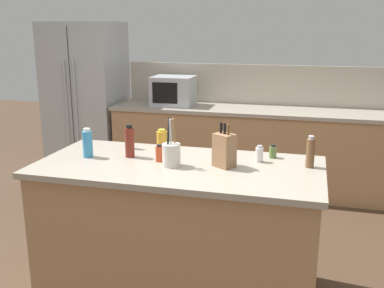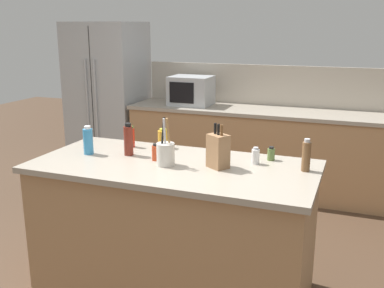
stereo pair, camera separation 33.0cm
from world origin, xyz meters
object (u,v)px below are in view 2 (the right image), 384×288
(utensil_crock, at_px, (166,153))
(honey_jar, at_px, (163,139))
(knife_block, at_px, (218,151))
(spice_jar_oregano, at_px, (271,154))
(pepper_grinder, at_px, (306,156))
(spice_jar_paprika, at_px, (156,153))
(microwave, at_px, (191,91))
(refrigerator, at_px, (108,99))
(dish_soap_bottle, at_px, (88,141))
(vinegar_bottle, at_px, (128,140))
(hot_sauce_bottle, at_px, (132,137))
(salt_shaker, at_px, (256,156))

(utensil_crock, xyz_separation_m, honey_jar, (-0.20, 0.40, -0.01))
(knife_block, distance_m, honey_jar, 0.63)
(utensil_crock, relative_size, spice_jar_oregano, 3.35)
(pepper_grinder, bearing_deg, spice_jar_paprika, -172.62)
(microwave, bearing_deg, spice_jar_oregano, -55.13)
(refrigerator, xyz_separation_m, dish_soap_bottle, (1.20, -2.25, 0.10))
(honey_jar, bearing_deg, vinegar_bottle, -117.95)
(knife_block, distance_m, spice_jar_paprika, 0.45)
(spice_jar_paprika, bearing_deg, pepper_grinder, 7.38)
(microwave, distance_m, vinegar_bottle, 2.15)
(microwave, relative_size, dish_soap_bottle, 2.28)
(refrigerator, distance_m, dish_soap_bottle, 2.55)
(hot_sauce_bottle, relative_size, salt_shaker, 1.40)
(vinegar_bottle, bearing_deg, salt_shaker, 7.24)
(pepper_grinder, bearing_deg, honey_jar, 169.81)
(dish_soap_bottle, height_order, hot_sauce_bottle, dish_soap_bottle)
(microwave, distance_m, spice_jar_paprika, 2.25)
(refrigerator, bearing_deg, spice_jar_oregano, -38.22)
(microwave, height_order, utensil_crock, microwave)
(knife_block, height_order, utensil_crock, utensil_crock)
(utensil_crock, distance_m, spice_jar_paprika, 0.14)
(utensil_crock, xyz_separation_m, salt_shaker, (0.55, 0.24, -0.03))
(spice_jar_paprika, distance_m, pepper_grinder, 1.00)
(dish_soap_bottle, relative_size, spice_jar_paprika, 1.75)
(pepper_grinder, xyz_separation_m, honey_jar, (-1.08, 0.19, -0.03))
(hot_sauce_bottle, bearing_deg, pepper_grinder, -5.64)
(knife_block, height_order, pepper_grinder, knife_block)
(utensil_crock, xyz_separation_m, spice_jar_paprika, (-0.11, 0.08, -0.03))
(microwave, relative_size, hot_sauce_bottle, 2.93)
(hot_sauce_bottle, height_order, vinegar_bottle, vinegar_bottle)
(knife_block, relative_size, pepper_grinder, 1.38)
(utensil_crock, distance_m, dish_soap_bottle, 0.63)
(utensil_crock, bearing_deg, pepper_grinder, 13.23)
(microwave, height_order, hot_sauce_bottle, microwave)
(salt_shaker, bearing_deg, microwave, 121.55)
(pepper_grinder, relative_size, spice_jar_oregano, 2.20)
(knife_block, bearing_deg, vinegar_bottle, -151.12)
(refrigerator, height_order, spice_jar_paprika, refrigerator)
(hot_sauce_bottle, xyz_separation_m, vinegar_bottle, (0.09, -0.21, 0.03))
(refrigerator, height_order, honey_jar, refrigerator)
(utensil_crock, bearing_deg, vinegar_bottle, 159.58)
(dish_soap_bottle, bearing_deg, utensil_crock, -4.74)
(spice_jar_paprika, height_order, vinegar_bottle, vinegar_bottle)
(microwave, relative_size, honey_jar, 3.20)
(honey_jar, bearing_deg, pepper_grinder, -10.19)
(hot_sauce_bottle, xyz_separation_m, salt_shaker, (0.98, -0.09, -0.02))
(dish_soap_bottle, distance_m, honey_jar, 0.55)
(microwave, xyz_separation_m, knife_block, (1.02, -2.17, -0.05))
(spice_jar_oregano, bearing_deg, microwave, 124.87)
(refrigerator, distance_m, pepper_grinder, 3.42)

